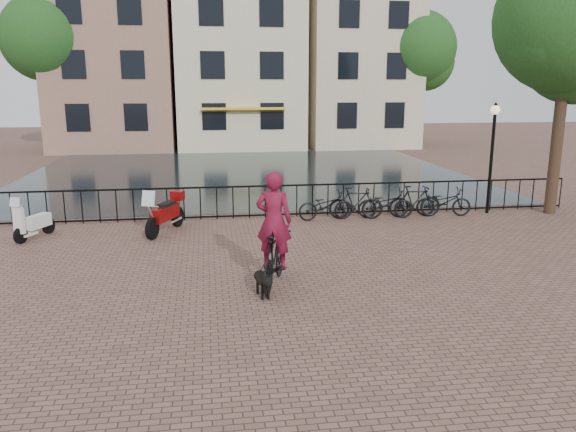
{
  "coord_description": "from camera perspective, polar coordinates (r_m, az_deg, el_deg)",
  "views": [
    {
      "loc": [
        -1.74,
        -9.06,
        4.05
      ],
      "look_at": [
        0.0,
        3.0,
        1.2
      ],
      "focal_mm": 35.0,
      "sensor_mm": 36.0,
      "label": 1
    }
  ],
  "objects": [
    {
      "name": "motorcycle",
      "position": [
        16.01,
        -12.41,
        0.73
      ],
      "size": [
        1.22,
        1.94,
        1.37
      ],
      "rotation": [
        0.0,
        0.0,
        -0.43
      ],
      "color": "maroon",
      "rests_on": "ground"
    },
    {
      "name": "parked_bike_0",
      "position": [
        17.22,
        3.84,
        1.07
      ],
      "size": [
        1.76,
        0.74,
        0.9
      ],
      "primitive_type": "imported",
      "rotation": [
        0.0,
        0.0,
        1.66
      ],
      "color": "black",
      "rests_on": "ground"
    },
    {
      "name": "railing",
      "position": [
        17.51,
        -2.33,
        1.47
      ],
      "size": [
        20.0,
        0.05,
        1.02
      ],
      "color": "black",
      "rests_on": "ground"
    },
    {
      "name": "tree_near_right",
      "position": [
        19.78,
        26.75,
        17.41
      ],
      "size": [
        4.48,
        4.48,
        8.24
      ],
      "color": "black",
      "rests_on": "ground"
    },
    {
      "name": "canal_house_right",
      "position": [
        40.47,
        6.76,
        16.76
      ],
      "size": [
        7.0,
        9.0,
        13.3
      ],
      "color": "beige",
      "rests_on": "ground"
    },
    {
      "name": "canal_house_mid",
      "position": [
        39.17,
        -5.11,
        15.82
      ],
      "size": [
        8.0,
        9.5,
        11.8
      ],
      "color": "beige",
      "rests_on": "ground"
    },
    {
      "name": "lamp_post",
      "position": [
        18.98,
        20.1,
        7.32
      ],
      "size": [
        0.3,
        0.3,
        3.45
      ],
      "color": "black",
      "rests_on": "ground"
    },
    {
      "name": "ground",
      "position": [
        10.08,
        2.48,
        -10.55
      ],
      "size": [
        100.0,
        100.0,
        0.0
      ],
      "primitive_type": "plane",
      "color": "brown",
      "rests_on": "ground"
    },
    {
      "name": "canal_house_left",
      "position": [
        39.56,
        -17.25,
        16.0
      ],
      "size": [
        7.5,
        9.0,
        12.8
      ],
      "color": "#997659",
      "rests_on": "ground"
    },
    {
      "name": "canal_water",
      "position": [
        26.73,
        -4.39,
        4.41
      ],
      "size": [
        20.0,
        20.0,
        0.0
      ],
      "primitive_type": "plane",
      "color": "black",
      "rests_on": "ground"
    },
    {
      "name": "tree_far_right",
      "position": [
        38.66,
        13.16,
        16.24
      ],
      "size": [
        4.76,
        4.76,
        8.76
      ],
      "color": "black",
      "rests_on": "ground"
    },
    {
      "name": "tree_far_left",
      "position": [
        37.33,
        -23.53,
        16.23
      ],
      "size": [
        5.04,
        5.04,
        9.27
      ],
      "color": "black",
      "rests_on": "ground"
    },
    {
      "name": "scooter",
      "position": [
        16.55,
        -24.45,
        0.06
      ],
      "size": [
        0.93,
        1.4,
        1.27
      ],
      "rotation": [
        0.0,
        0.0,
        -0.43
      ],
      "color": "white",
      "rests_on": "ground"
    },
    {
      "name": "parked_bike_4",
      "position": [
        18.38,
        15.51,
        1.38
      ],
      "size": [
        1.79,
        0.86,
        0.9
      ],
      "primitive_type": "imported",
      "rotation": [
        0.0,
        0.0,
        1.41
      ],
      "color": "black",
      "rests_on": "ground"
    },
    {
      "name": "cyclist",
      "position": [
        11.35,
        -1.43,
        -2.09
      ],
      "size": [
        1.19,
        2.13,
        2.8
      ],
      "rotation": [
        0.0,
        0.0,
        2.83
      ],
      "color": "black",
      "rests_on": "ground"
    },
    {
      "name": "parked_bike_1",
      "position": [
        17.43,
        6.9,
        1.31
      ],
      "size": [
        1.72,
        0.72,
        1.0
      ],
      "primitive_type": "imported",
      "rotation": [
        0.0,
        0.0,
        1.41
      ],
      "color": "black",
      "rests_on": "ground"
    },
    {
      "name": "parked_bike_2",
      "position": [
        17.71,
        9.87,
        1.24
      ],
      "size": [
        1.77,
        0.79,
        0.9
      ],
      "primitive_type": "imported",
      "rotation": [
        0.0,
        0.0,
        1.46
      ],
      "color": "black",
      "rests_on": "ground"
    },
    {
      "name": "dog",
      "position": [
        11.05,
        -2.58,
        -6.84
      ],
      "size": [
        0.39,
        0.84,
        0.54
      ],
      "rotation": [
        0.0,
        0.0,
        0.17
      ],
      "color": "black",
      "rests_on": "ground"
    },
    {
      "name": "parked_bike_3",
      "position": [
        18.01,
        12.75,
        1.47
      ],
      "size": [
        1.67,
        0.48,
        1.0
      ],
      "primitive_type": "imported",
      "rotation": [
        0.0,
        0.0,
        1.57
      ],
      "color": "black",
      "rests_on": "ground"
    }
  ]
}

